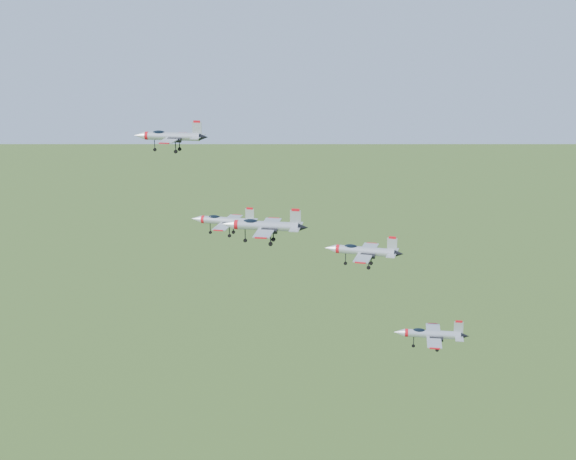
{
  "coord_description": "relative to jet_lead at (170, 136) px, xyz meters",
  "views": [
    {
      "loc": [
        -1.86,
        -124.4,
        171.65
      ],
      "look_at": [
        -3.1,
        -1.3,
        136.45
      ],
      "focal_mm": 50.0,
      "sensor_mm": 36.0,
      "label": 1
    }
  ],
  "objects": [
    {
      "name": "jet_left_low",
      "position": [
        33.49,
        -14.93,
        -16.58
      ],
      "size": [
        13.11,
        11.11,
        3.55
      ],
      "rotation": [
        0.0,
        0.0,
        -0.26
      ],
      "color": "#A8ADB4"
    },
    {
      "name": "jet_right_high",
      "position": [
        17.84,
        -31.69,
        -7.62
      ],
      "size": [
        12.57,
        10.5,
        3.36
      ],
      "rotation": [
        0.0,
        0.0,
        -0.15
      ],
      "color": "#A8ADB4"
    },
    {
      "name": "jet_lead",
      "position": [
        0.0,
        0.0,
        0.0
      ],
      "size": [
        13.64,
        11.39,
        3.65
      ],
      "rotation": [
        0.0,
        0.0,
        -0.14
      ],
      "color": "#A8ADB4"
    },
    {
      "name": "jet_right_low",
      "position": [
        42.24,
        -32.19,
        -23.96
      ],
      "size": [
        11.04,
        9.2,
        2.95
      ],
      "rotation": [
        0.0,
        0.0,
        -0.13
      ],
      "color": "#A8ADB4"
    },
    {
      "name": "jet_left_high",
      "position": [
        10.49,
        -11.94,
        -12.32
      ],
      "size": [
        11.97,
        10.11,
        3.23
      ],
      "rotation": [
        0.0,
        0.0,
        -0.23
      ],
      "color": "#A8ADB4"
    }
  ]
}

